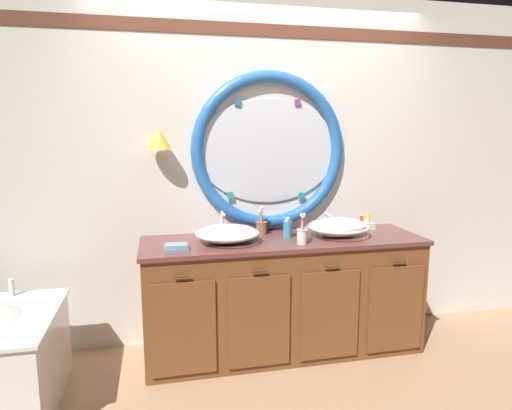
{
  "coord_description": "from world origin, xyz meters",
  "views": [
    {
      "loc": [
        -0.78,
        -2.72,
        1.61
      ],
      "look_at": [
        -0.12,
        0.25,
        1.09
      ],
      "focal_mm": 31.09,
      "sensor_mm": 36.0,
      "label": 1
    }
  ],
  "objects": [
    {
      "name": "toothbrush_holder_left",
      "position": [
        -0.04,
        0.41,
        0.9
      ],
      "size": [
        0.09,
        0.09,
        0.21
      ],
      "color": "#996647",
      "rests_on": "vanity_counter"
    },
    {
      "name": "toothbrush_holder_right",
      "position": [
        0.16,
        0.07,
        0.9
      ],
      "size": [
        0.08,
        0.08,
        0.21
      ],
      "color": "white",
      "rests_on": "vanity_counter"
    },
    {
      "name": "faucet_set_right",
      "position": [
        0.49,
        0.47,
        0.9
      ],
      "size": [
        0.23,
        0.12,
        0.13
      ],
      "color": "silver",
      "rests_on": "vanity_counter"
    },
    {
      "name": "toiletry_basket",
      "position": [
        0.79,
        0.41,
        0.87
      ],
      "size": [
        0.13,
        0.11,
        0.12
      ],
      "color": "beige",
      "rests_on": "vanity_counter"
    },
    {
      "name": "ground_plane",
      "position": [
        0.0,
        0.0,
        0.0
      ],
      "size": [
        14.0,
        14.0,
        0.0
      ],
      "primitive_type": "plane",
      "color": "tan"
    },
    {
      "name": "back_wall_assembly",
      "position": [
        0.0,
        0.58,
        1.32
      ],
      "size": [
        6.4,
        0.26,
        2.6
      ],
      "color": "silver",
      "rests_on": "ground_plane"
    },
    {
      "name": "sink_basin_left",
      "position": [
        -0.33,
        0.22,
        0.91
      ],
      "size": [
        0.44,
        0.44,
        0.12
      ],
      "color": "white",
      "rests_on": "vanity_counter"
    },
    {
      "name": "vanity_counter",
      "position": [
        0.08,
        0.25,
        0.42
      ],
      "size": [
        2.01,
        0.64,
        0.84
      ],
      "color": "brown",
      "rests_on": "ground_plane"
    },
    {
      "name": "soap_dispenser",
      "position": [
        0.12,
        0.28,
        0.91
      ],
      "size": [
        0.07,
        0.07,
        0.15
      ],
      "color": "#388EBC",
      "rests_on": "vanity_counter"
    },
    {
      "name": "folded_hand_towel",
      "position": [
        -0.68,
        0.1,
        0.86
      ],
      "size": [
        0.16,
        0.11,
        0.04
      ],
      "color": "#7593A8",
      "rests_on": "vanity_counter"
    },
    {
      "name": "sink_basin_right",
      "position": [
        0.49,
        0.22,
        0.91
      ],
      "size": [
        0.45,
        0.45,
        0.14
      ],
      "color": "white",
      "rests_on": "vanity_counter"
    },
    {
      "name": "faucet_set_left",
      "position": [
        -0.33,
        0.47,
        0.91
      ],
      "size": [
        0.23,
        0.13,
        0.18
      ],
      "color": "silver",
      "rests_on": "vanity_counter"
    }
  ]
}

